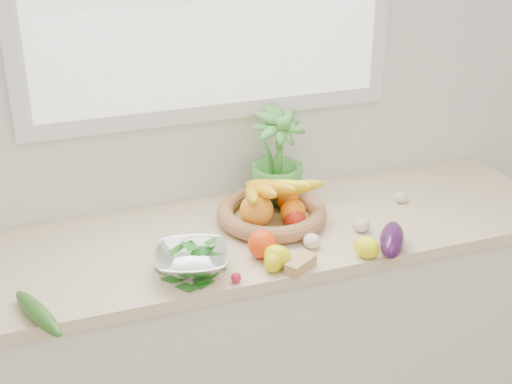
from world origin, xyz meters
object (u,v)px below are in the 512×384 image
object	(u,v)px
apple	(295,221)
fruit_basket	(271,208)
eggplant	(392,240)
potted_herb	(277,157)
cucumber	(38,313)
colander_with_spinach	(192,255)

from	to	relation	value
apple	fruit_basket	size ratio (longest dim) A/B	0.15
eggplant	potted_herb	xyz separation A→B (m)	(-0.21, 0.45, 0.13)
apple	eggplant	bearing A→B (deg)	-44.52
eggplant	potted_herb	size ratio (longest dim) A/B	0.58
cucumber	colander_with_spinach	distance (m)	0.46
apple	potted_herb	world-z (taller)	potted_herb
potted_herb	colander_with_spinach	size ratio (longest dim) A/B	1.28
apple	cucumber	world-z (taller)	apple
apple	colander_with_spinach	bearing A→B (deg)	-160.32
fruit_basket	colander_with_spinach	bearing A→B (deg)	-146.15
apple	fruit_basket	distance (m)	0.10
colander_with_spinach	apple	bearing A→B (deg)	19.68
fruit_basket	cucumber	bearing A→B (deg)	-157.90
colander_with_spinach	eggplant	bearing A→B (deg)	-8.07
potted_herb	cucumber	bearing A→B (deg)	-152.28
apple	eggplant	world-z (taller)	eggplant
fruit_basket	colander_with_spinach	size ratio (longest dim) A/B	1.79
eggplant	cucumber	world-z (taller)	eggplant
potted_herb	fruit_basket	world-z (taller)	potted_herb
eggplant	potted_herb	bearing A→B (deg)	115.51
apple	fruit_basket	xyz separation A→B (m)	(-0.05, 0.09, 0.02)
cucumber	colander_with_spinach	size ratio (longest dim) A/B	0.97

